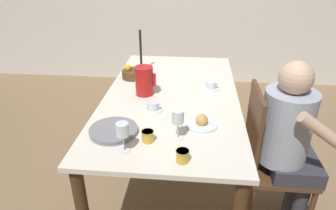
# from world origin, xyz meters

# --- Properties ---
(ground_plane) EXTENTS (20.00, 20.00, 0.00)m
(ground_plane) POSITION_xyz_m (0.00, 0.00, 0.00)
(ground_plane) COLOR #7F6647
(dining_table) EXTENTS (0.96, 1.76, 0.78)m
(dining_table) POSITION_xyz_m (0.00, 0.00, 0.67)
(dining_table) COLOR silver
(dining_table) RESTS_ON ground_plane
(chair_person_side) EXTENTS (0.42, 0.42, 0.98)m
(chair_person_side) POSITION_xyz_m (0.66, -0.34, 0.51)
(chair_person_side) COLOR #51331E
(chair_person_side) RESTS_ON ground_plane
(person_seated) EXTENTS (0.39, 0.41, 1.18)m
(person_seated) POSITION_xyz_m (0.75, -0.38, 0.70)
(person_seated) COLOR #33333D
(person_seated) RESTS_ON ground_plane
(red_pitcher) EXTENTS (0.15, 0.13, 0.21)m
(red_pitcher) POSITION_xyz_m (-0.20, -0.01, 0.88)
(red_pitcher) COLOR red
(red_pitcher) RESTS_ON dining_table
(wine_glass_water) EXTENTS (0.07, 0.07, 0.17)m
(wine_glass_water) POSITION_xyz_m (0.08, -0.57, 0.90)
(wine_glass_water) COLOR white
(wine_glass_water) RESTS_ON dining_table
(wine_glass_juice) EXTENTS (0.07, 0.07, 0.17)m
(wine_glass_juice) POSITION_xyz_m (-0.19, -0.71, 0.90)
(wine_glass_juice) COLOR white
(wine_glass_juice) RESTS_ON dining_table
(teacup_near_person) EXTENTS (0.13, 0.13, 0.06)m
(teacup_near_person) POSITION_xyz_m (-0.10, -0.25, 0.80)
(teacup_near_person) COLOR silver
(teacup_near_person) RESTS_ON dining_table
(teacup_across) EXTENTS (0.13, 0.13, 0.06)m
(teacup_across) POSITION_xyz_m (0.29, 0.13, 0.80)
(teacup_across) COLOR silver
(teacup_across) RESTS_ON dining_table
(serving_tray) EXTENTS (0.28, 0.28, 0.03)m
(serving_tray) POSITION_xyz_m (-0.29, -0.55, 0.79)
(serving_tray) COLOR gray
(serving_tray) RESTS_ON dining_table
(bread_plate) EXTENTS (0.19, 0.19, 0.07)m
(bread_plate) POSITION_xyz_m (0.22, -0.41, 0.80)
(bread_plate) COLOR silver
(bread_plate) RESTS_ON dining_table
(jam_jar_amber) EXTENTS (0.07, 0.07, 0.06)m
(jam_jar_amber) POSITION_xyz_m (0.12, -0.77, 0.81)
(jam_jar_amber) COLOR gold
(jam_jar_amber) RESTS_ON dining_table
(jam_jar_red) EXTENTS (0.07, 0.07, 0.06)m
(jam_jar_red) POSITION_xyz_m (-0.08, -0.61, 0.81)
(jam_jar_red) COLOR gold
(jam_jar_red) RESTS_ON dining_table
(fruit_bowl) EXTENTS (0.18, 0.18, 0.11)m
(fruit_bowl) POSITION_xyz_m (-0.34, 0.29, 0.82)
(fruit_bowl) COLOR brown
(fruit_bowl) RESTS_ON dining_table
(candlestick_tall) EXTENTS (0.06, 0.06, 0.41)m
(candlestick_tall) POSITION_xyz_m (-0.30, 0.46, 0.94)
(candlestick_tall) COLOR black
(candlestick_tall) RESTS_ON dining_table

